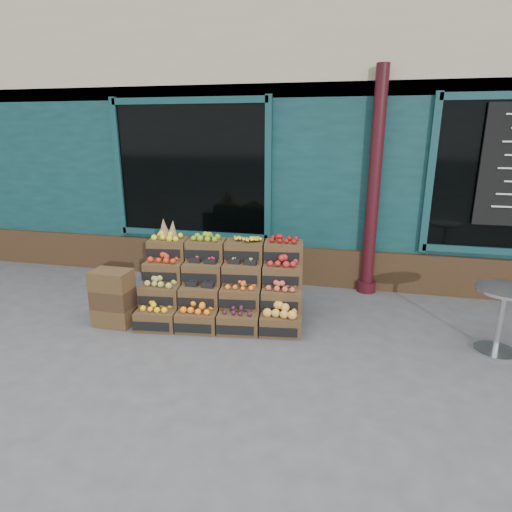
# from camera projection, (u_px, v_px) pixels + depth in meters

# --- Properties ---
(ground) EXTENTS (60.00, 60.00, 0.00)m
(ground) POSITION_uv_depth(u_px,v_px,m) (259.00, 346.00, 4.85)
(ground) COLOR #49494C
(ground) RESTS_ON ground
(shop_facade) EXTENTS (12.00, 6.24, 4.80)m
(shop_facade) POSITION_uv_depth(u_px,v_px,m) (314.00, 128.00, 8.94)
(shop_facade) COLOR #11373A
(shop_facade) RESTS_ON ground
(crate_display) EXTENTS (2.12, 1.23, 1.26)m
(crate_display) POSITION_uv_depth(u_px,v_px,m) (223.00, 289.00, 5.51)
(crate_display) COLOR #48321C
(crate_display) RESTS_ON ground
(spare_crates) EXTENTS (0.48, 0.33, 0.71)m
(spare_crates) POSITION_uv_depth(u_px,v_px,m) (113.00, 298.00, 5.30)
(spare_crates) COLOR #48321C
(spare_crates) RESTS_ON ground
(bistro_table) EXTENTS (0.60, 0.60, 0.75)m
(bistro_table) POSITION_uv_depth(u_px,v_px,m) (502.00, 313.00, 4.59)
(bistro_table) COLOR silver
(bistro_table) RESTS_ON ground
(shopkeeper) EXTENTS (0.81, 0.58, 2.07)m
(shopkeeper) POSITION_uv_depth(u_px,v_px,m) (194.00, 208.00, 7.48)
(shopkeeper) COLOR #1D6734
(shopkeeper) RESTS_ON ground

